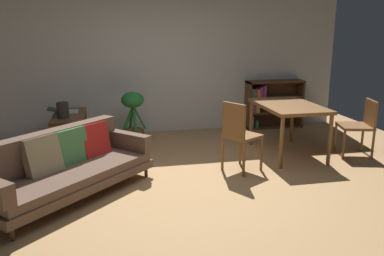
% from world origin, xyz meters
% --- Properties ---
extents(ground_plane, '(8.16, 8.16, 0.00)m').
position_xyz_m(ground_plane, '(0.00, 0.00, 0.00)').
color(ground_plane, tan).
extents(back_wall_panel, '(6.80, 0.10, 2.70)m').
position_xyz_m(back_wall_panel, '(0.00, 2.70, 1.35)').
color(back_wall_panel, silver).
rests_on(back_wall_panel, ground_plane).
extents(fabric_couch, '(2.04, 2.03, 0.74)m').
position_xyz_m(fabric_couch, '(-1.51, -0.02, 0.35)').
color(fabric_couch, '#56351E').
rests_on(fabric_couch, ground_plane).
extents(media_console, '(0.47, 1.15, 0.59)m').
position_xyz_m(media_console, '(-1.58, 1.70, 0.29)').
color(media_console, brown).
rests_on(media_console, ground_plane).
extents(open_laptop, '(0.47, 0.30, 0.08)m').
position_xyz_m(open_laptop, '(-1.66, 1.89, 0.61)').
color(open_laptop, silver).
rests_on(open_laptop, media_console).
extents(desk_speaker, '(0.18, 0.18, 0.23)m').
position_xyz_m(desk_speaker, '(-1.64, 1.48, 0.70)').
color(desk_speaker, '#2D2823').
rests_on(desk_speaker, media_console).
extents(potted_floor_plant, '(0.41, 0.38, 0.86)m').
position_xyz_m(potted_floor_plant, '(-0.58, 2.00, 0.47)').
color(potted_floor_plant, brown).
rests_on(potted_floor_plant, ground_plane).
extents(dining_table, '(0.83, 1.29, 0.78)m').
position_xyz_m(dining_table, '(1.67, 0.87, 0.70)').
color(dining_table, brown).
rests_on(dining_table, ground_plane).
extents(dining_chair_near, '(0.56, 0.56, 0.95)m').
position_xyz_m(dining_chair_near, '(0.70, 0.29, 0.54)').
color(dining_chair_near, brown).
rests_on(dining_chair_near, ground_plane).
extents(dining_chair_far, '(0.56, 0.56, 0.85)m').
position_xyz_m(dining_chair_far, '(2.72, 0.59, 0.49)').
color(dining_chair_far, brown).
rests_on(dining_chair_far, ground_plane).
extents(bookshelf, '(1.11, 0.30, 0.91)m').
position_xyz_m(bookshelf, '(2.09, 2.53, 0.46)').
color(bookshelf, '#56351E').
rests_on(bookshelf, ground_plane).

